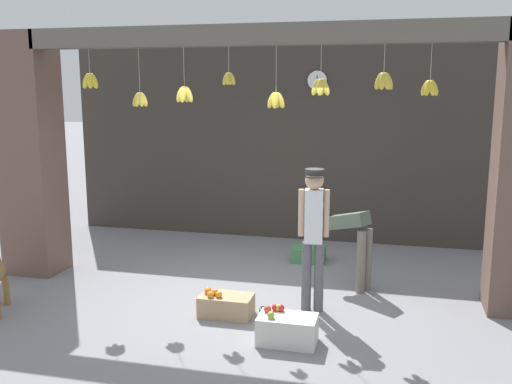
% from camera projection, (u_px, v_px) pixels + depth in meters
% --- Properties ---
extents(ground_plane, '(60.00, 60.00, 0.00)m').
position_uv_depth(ground_plane, '(248.00, 297.00, 6.92)').
color(ground_plane, gray).
extents(shop_back_wall, '(7.45, 0.12, 3.21)m').
position_uv_depth(shop_back_wall, '(291.00, 143.00, 9.33)').
color(shop_back_wall, '#38332D').
rests_on(shop_back_wall, ground_plane).
extents(shop_pillar_left, '(0.70, 0.60, 3.21)m').
position_uv_depth(shop_pillar_left, '(31.00, 155.00, 7.62)').
color(shop_pillar_left, brown).
rests_on(shop_pillar_left, ground_plane).
extents(storefront_awning, '(5.55, 0.29, 0.96)m').
position_uv_depth(storefront_awning, '(250.00, 41.00, 6.48)').
color(storefront_awning, '#5B564C').
extents(shopkeeper, '(0.34, 0.27, 1.63)m').
position_uv_depth(shopkeeper, '(314.00, 229.00, 6.32)').
color(shopkeeper, '#56565B').
rests_on(shopkeeper, ground_plane).
extents(worker_stooping, '(0.72, 0.54, 1.02)m').
position_uv_depth(worker_stooping, '(351.00, 235.00, 7.14)').
color(worker_stooping, '#6B665B').
rests_on(worker_stooping, ground_plane).
extents(fruit_crate_oranges, '(0.58, 0.34, 0.31)m').
position_uv_depth(fruit_crate_oranges, '(226.00, 305.00, 6.33)').
color(fruit_crate_oranges, tan).
rests_on(fruit_crate_oranges, ground_plane).
extents(fruit_crate_apples, '(0.58, 0.35, 0.35)m').
position_uv_depth(fruit_crate_apples, '(287.00, 329.00, 5.65)').
color(fruit_crate_apples, silver).
rests_on(fruit_crate_apples, ground_plane).
extents(produce_box_green, '(0.48, 0.35, 0.22)m').
position_uv_depth(produce_box_green, '(309.00, 254.00, 8.29)').
color(produce_box_green, '#42844C').
rests_on(produce_box_green, ground_plane).
extents(water_bottle, '(0.08, 0.08, 0.23)m').
position_uv_depth(water_bottle, '(263.00, 317.00, 6.03)').
color(water_bottle, '#38934C').
rests_on(water_bottle, ground_plane).
extents(wall_clock, '(0.32, 0.03, 0.32)m').
position_uv_depth(wall_clock, '(317.00, 80.00, 8.97)').
color(wall_clock, black).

